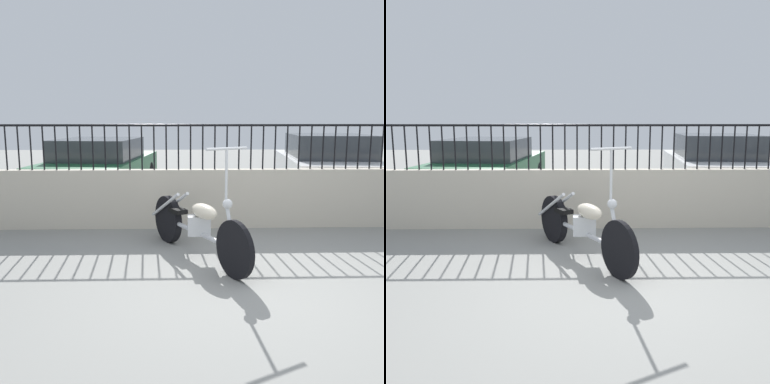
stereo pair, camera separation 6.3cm
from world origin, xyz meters
The scene contains 6 objects.
ground_plane centered at (0.00, 0.00, 0.00)m, with size 40.00×40.00×0.00m, color gray.
low_wall centered at (0.00, 2.59, 0.47)m, with size 10.84×0.18×0.94m.
fence_railing centered at (0.00, 2.59, 1.42)m, with size 10.84×0.04×0.71m.
motorcycle_silver centered at (-0.58, 1.16, 0.41)m, with size 1.18×2.11×1.43m.
car_green centered at (-2.48, 5.42, 0.66)m, with size 2.25×4.49×1.30m.
car_white centered at (2.52, 5.29, 0.70)m, with size 2.18×4.22×1.39m.
Camera 2 is at (-0.69, -4.11, 1.73)m, focal length 40.00 mm.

